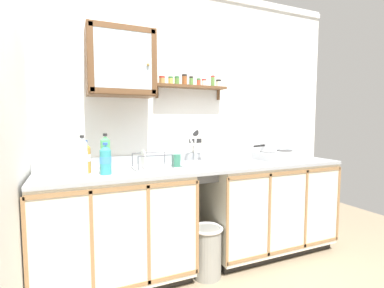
% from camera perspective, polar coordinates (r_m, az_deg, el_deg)
% --- Properties ---
extents(floor, '(5.79, 5.79, 0.00)m').
position_cam_1_polar(floor, '(2.61, 5.29, -25.84)').
color(floor, gray).
rests_on(floor, ground).
extents(back_wall, '(3.39, 0.07, 2.62)m').
position_cam_1_polar(back_wall, '(2.83, -0.81, 4.61)').
color(back_wall, white).
rests_on(back_wall, ground).
extents(lower_cabinet_run, '(1.20, 0.64, 0.90)m').
position_cam_1_polar(lower_cabinet_run, '(2.46, -15.37, -16.31)').
color(lower_cabinet_run, black).
rests_on(lower_cabinet_run, ground).
extents(lower_cabinet_run_right, '(1.32, 0.64, 0.90)m').
position_cam_1_polar(lower_cabinet_run_right, '(3.04, 14.82, -12.13)').
color(lower_cabinet_run_right, black).
rests_on(lower_cabinet_run_right, ground).
extents(countertop, '(2.75, 0.66, 0.03)m').
position_cam_1_polar(countertop, '(2.55, 2.14, -4.62)').
color(countertop, '#9EA3A8').
rests_on(countertop, lower_cabinet_run).
extents(backsplash, '(2.75, 0.02, 0.08)m').
position_cam_1_polar(backsplash, '(2.82, -0.53, -2.59)').
color(backsplash, '#9EA3A8').
rests_on(backsplash, countertop).
extents(sink, '(0.58, 0.48, 0.46)m').
position_cam_1_polar(sink, '(2.62, 3.14, -4.49)').
color(sink, silver).
rests_on(sink, countertop).
extents(hot_plate_stove, '(0.43, 0.30, 0.09)m').
position_cam_1_polar(hot_plate_stove, '(3.04, 16.99, -2.22)').
color(hot_plate_stove, silver).
rests_on(hot_plate_stove, countertop).
extents(saucepan, '(0.34, 0.20, 0.08)m').
position_cam_1_polar(saucepan, '(2.97, 15.20, -0.56)').
color(saucepan, silver).
rests_on(saucepan, hot_plate_stove).
extents(bottle_detergent_teal_0, '(0.08, 0.08, 0.24)m').
position_cam_1_polar(bottle_detergent_teal_0, '(2.20, -17.15, -3.07)').
color(bottle_detergent_teal_0, teal).
rests_on(bottle_detergent_teal_0, countertop).
extents(bottle_soda_green_1, '(0.08, 0.08, 0.30)m').
position_cam_1_polar(bottle_soda_green_1, '(2.37, -17.16, -1.80)').
color(bottle_soda_green_1, '#4CB266').
rests_on(bottle_soda_green_1, countertop).
extents(bottle_water_clear_2, '(0.07, 0.07, 0.30)m').
position_cam_1_polar(bottle_water_clear_2, '(2.19, -21.34, -2.42)').
color(bottle_water_clear_2, silver).
rests_on(bottle_water_clear_2, countertop).
extents(bottle_juice_amber_3, '(0.08, 0.08, 0.25)m').
position_cam_1_polar(bottle_juice_amber_3, '(2.30, -20.78, -2.64)').
color(bottle_juice_amber_3, gold).
rests_on(bottle_juice_amber_3, countertop).
extents(dish_rack, '(0.31, 0.24, 0.16)m').
position_cam_1_polar(dish_rack, '(2.37, -8.35, -4.43)').
color(dish_rack, '#B2B2B7').
rests_on(dish_rack, countertop).
extents(mug, '(0.08, 0.12, 0.11)m').
position_cam_1_polar(mug, '(2.47, -3.26, -3.31)').
color(mug, '#337259').
rests_on(mug, countertop).
extents(wall_cabinet, '(0.55, 0.33, 0.55)m').
position_cam_1_polar(wall_cabinet, '(2.51, -14.29, 15.64)').
color(wall_cabinet, brown).
extents(spice_shelf, '(0.71, 0.14, 0.23)m').
position_cam_1_polar(spice_shelf, '(2.76, -0.18, 11.88)').
color(spice_shelf, brown).
extents(warning_sign, '(0.16, 0.01, 0.24)m').
position_cam_1_polar(warning_sign, '(2.83, 0.65, 1.71)').
color(warning_sign, silver).
extents(trash_bin, '(0.27, 0.27, 0.44)m').
position_cam_1_polar(trash_bin, '(2.55, 3.09, -20.87)').
color(trash_bin, gray).
rests_on(trash_bin, ground).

